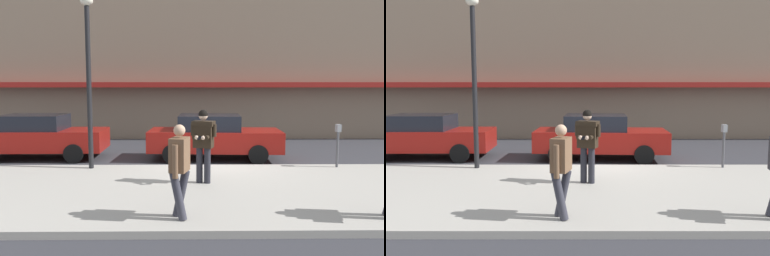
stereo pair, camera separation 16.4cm
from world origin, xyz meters
The scene contains 10 objects.
ground_plane centered at (0.00, 0.00, 0.00)m, with size 80.00×80.00×0.00m, color #333338.
sidewalk centered at (1.00, -2.85, 0.07)m, with size 32.00×5.30×0.14m, color #A8A399.
curb_paint_line centered at (1.00, 0.05, 0.00)m, with size 28.00×0.12×0.01m, color silver.
storefront_facade centered at (1.00, 8.49, 5.39)m, with size 28.00×4.70×10.81m.
parked_sedan_near centered at (-5.94, 1.60, 0.79)m, with size 4.52×1.97×1.54m.
parked_sedan_mid centered at (0.14, 1.43, 0.79)m, with size 4.60×2.13×1.54m.
man_texting_on_phone centered at (-0.37, -2.38, 1.25)m, with size 0.62×0.65×1.81m.
pedestrian_dark_coat centered at (-0.90, -4.88, 1.11)m, with size 0.40×0.58×1.70m.
street_lamp_post centered at (-3.56, -0.65, 3.14)m, with size 0.36×0.36×4.88m.
parking_meter centered at (3.65, -0.60, 0.97)m, with size 0.12×0.18×1.27m.
Camera 1 is at (-0.77, -11.40, 2.48)m, focal length 35.00 mm.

